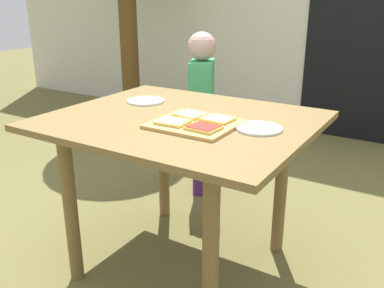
{
  "coord_description": "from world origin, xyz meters",
  "views": [
    {
      "loc": [
        0.96,
        -1.46,
        1.23
      ],
      "look_at": [
        0.06,
        0.0,
        0.62
      ],
      "focal_mm": 39.45,
      "sensor_mm": 36.0,
      "label": 1
    }
  ],
  "objects_px": {
    "cutting_board": "(195,124)",
    "pizza_slice_near_right": "(204,128)",
    "pizza_slice_far_left": "(191,114)",
    "pizza_slice_far_right": "(217,119)",
    "child_left": "(201,103)",
    "plate_white_right": "(259,128)",
    "dining_table": "(181,142)",
    "pizza_slice_near_left": "(173,122)",
    "plate_white_left": "(146,101)"
  },
  "relations": [
    {
      "from": "dining_table",
      "to": "cutting_board",
      "type": "bearing_deg",
      "value": -32.06
    },
    {
      "from": "pizza_slice_near_right",
      "to": "plate_white_right",
      "type": "xyz_separation_m",
      "value": [
        0.16,
        0.15,
        -0.02
      ]
    },
    {
      "from": "plate_white_left",
      "to": "child_left",
      "type": "height_order",
      "value": "child_left"
    },
    {
      "from": "dining_table",
      "to": "pizza_slice_near_left",
      "type": "bearing_deg",
      "value": -70.5
    },
    {
      "from": "dining_table",
      "to": "pizza_slice_far_left",
      "type": "xyz_separation_m",
      "value": [
        0.05,
        0.0,
        0.13
      ]
    },
    {
      "from": "plate_white_left",
      "to": "child_left",
      "type": "relative_size",
      "value": 0.18
    },
    {
      "from": "pizza_slice_far_left",
      "to": "pizza_slice_near_left",
      "type": "bearing_deg",
      "value": -90.87
    },
    {
      "from": "cutting_board",
      "to": "child_left",
      "type": "xyz_separation_m",
      "value": [
        -0.46,
        0.83,
        -0.15
      ]
    },
    {
      "from": "pizza_slice_far_right",
      "to": "child_left",
      "type": "xyz_separation_m",
      "value": [
        -0.52,
        0.76,
        -0.16
      ]
    },
    {
      "from": "dining_table",
      "to": "plate_white_right",
      "type": "height_order",
      "value": "plate_white_right"
    },
    {
      "from": "cutting_board",
      "to": "child_left",
      "type": "relative_size",
      "value": 0.32
    },
    {
      "from": "pizza_slice_far_right",
      "to": "child_left",
      "type": "bearing_deg",
      "value": 124.33
    },
    {
      "from": "pizza_slice_far_right",
      "to": "pizza_slice_far_left",
      "type": "relative_size",
      "value": 0.95
    },
    {
      "from": "child_left",
      "to": "pizza_slice_far_right",
      "type": "bearing_deg",
      "value": -55.67
    },
    {
      "from": "plate_white_left",
      "to": "pizza_slice_far_left",
      "type": "bearing_deg",
      "value": -21.86
    },
    {
      "from": "cutting_board",
      "to": "pizza_slice_far_left",
      "type": "xyz_separation_m",
      "value": [
        -0.07,
        0.07,
        0.01
      ]
    },
    {
      "from": "pizza_slice_near_left",
      "to": "plate_white_right",
      "type": "xyz_separation_m",
      "value": [
        0.31,
        0.15,
        -0.02
      ]
    },
    {
      "from": "pizza_slice_far_right",
      "to": "plate_white_right",
      "type": "bearing_deg",
      "value": 6.99
    },
    {
      "from": "plate_white_right",
      "to": "cutting_board",
      "type": "bearing_deg",
      "value": -159.77
    },
    {
      "from": "cutting_board",
      "to": "plate_white_right",
      "type": "distance_m",
      "value": 0.26
    },
    {
      "from": "plate_white_right",
      "to": "pizza_slice_near_left",
      "type": "bearing_deg",
      "value": -154.64
    },
    {
      "from": "plate_white_right",
      "to": "child_left",
      "type": "xyz_separation_m",
      "value": [
        -0.7,
        0.74,
        -0.15
      ]
    },
    {
      "from": "pizza_slice_far_right",
      "to": "pizza_slice_far_left",
      "type": "distance_m",
      "value": 0.13
    },
    {
      "from": "cutting_board",
      "to": "pizza_slice_near_right",
      "type": "relative_size",
      "value": 2.57
    },
    {
      "from": "cutting_board",
      "to": "pizza_slice_far_left",
      "type": "height_order",
      "value": "pizza_slice_far_left"
    },
    {
      "from": "cutting_board",
      "to": "pizza_slice_near_right",
      "type": "height_order",
      "value": "pizza_slice_near_right"
    },
    {
      "from": "pizza_slice_far_left",
      "to": "plate_white_right",
      "type": "relative_size",
      "value": 0.73
    },
    {
      "from": "cutting_board",
      "to": "pizza_slice_far_right",
      "type": "xyz_separation_m",
      "value": [
        0.07,
        0.07,
        0.01
      ]
    },
    {
      "from": "pizza_slice_far_left",
      "to": "child_left",
      "type": "relative_size",
      "value": 0.13
    },
    {
      "from": "dining_table",
      "to": "pizza_slice_far_right",
      "type": "relative_size",
      "value": 8.66
    },
    {
      "from": "cutting_board",
      "to": "pizza_slice_far_left",
      "type": "relative_size",
      "value": 2.46
    },
    {
      "from": "dining_table",
      "to": "pizza_slice_near_left",
      "type": "xyz_separation_m",
      "value": [
        0.05,
        -0.13,
        0.13
      ]
    },
    {
      "from": "pizza_slice_far_right",
      "to": "child_left",
      "type": "height_order",
      "value": "child_left"
    },
    {
      "from": "pizza_slice_near_right",
      "to": "plate_white_left",
      "type": "xyz_separation_m",
      "value": [
        -0.49,
        0.27,
        -0.02
      ]
    },
    {
      "from": "pizza_slice_near_right",
      "to": "child_left",
      "type": "relative_size",
      "value": 0.12
    },
    {
      "from": "pizza_slice_near_left",
      "to": "pizza_slice_far_left",
      "type": "bearing_deg",
      "value": 89.13
    },
    {
      "from": "dining_table",
      "to": "pizza_slice_far_right",
      "type": "xyz_separation_m",
      "value": [
        0.18,
        -0.0,
        0.13
      ]
    },
    {
      "from": "pizza_slice_near_right",
      "to": "plate_white_right",
      "type": "relative_size",
      "value": 0.7
    },
    {
      "from": "pizza_slice_far_right",
      "to": "pizza_slice_near_left",
      "type": "bearing_deg",
      "value": -136.84
    },
    {
      "from": "child_left",
      "to": "pizza_slice_far_left",
      "type": "bearing_deg",
      "value": -62.69
    },
    {
      "from": "pizza_slice_near_right",
      "to": "plate_white_left",
      "type": "bearing_deg",
      "value": 150.73
    },
    {
      "from": "pizza_slice_near_right",
      "to": "pizza_slice_near_left",
      "type": "relative_size",
      "value": 1.02
    },
    {
      "from": "pizza_slice_near_right",
      "to": "child_left",
      "type": "bearing_deg",
      "value": 120.86
    },
    {
      "from": "cutting_board",
      "to": "pizza_slice_far_right",
      "type": "distance_m",
      "value": 0.09
    },
    {
      "from": "pizza_slice_near_right",
      "to": "plate_white_right",
      "type": "height_order",
      "value": "pizza_slice_near_right"
    },
    {
      "from": "pizza_slice_far_right",
      "to": "dining_table",
      "type": "bearing_deg",
      "value": 178.82
    },
    {
      "from": "dining_table",
      "to": "plate_white_right",
      "type": "bearing_deg",
      "value": 2.89
    },
    {
      "from": "pizza_slice_far_right",
      "to": "pizza_slice_near_right",
      "type": "height_order",
      "value": "same"
    },
    {
      "from": "pizza_slice_near_right",
      "to": "pizza_slice_far_left",
      "type": "height_order",
      "value": "same"
    },
    {
      "from": "dining_table",
      "to": "pizza_slice_near_right",
      "type": "height_order",
      "value": "pizza_slice_near_right"
    }
  ]
}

